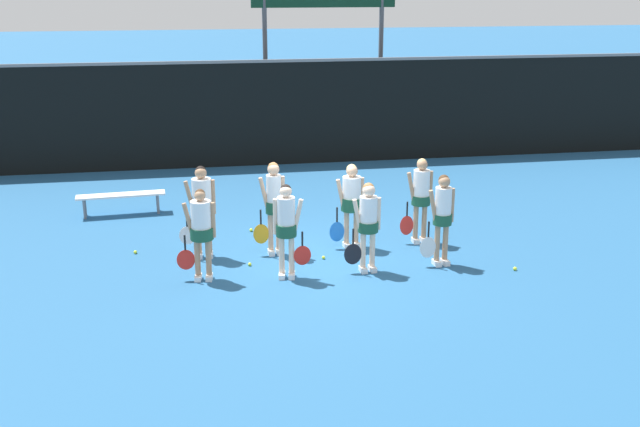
{
  "coord_description": "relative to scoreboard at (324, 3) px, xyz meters",
  "views": [
    {
      "loc": [
        -2.24,
        -12.89,
        5.01
      ],
      "look_at": [
        0.03,
        -0.01,
        0.92
      ],
      "focal_mm": 42.0,
      "sensor_mm": 36.0,
      "label": 1
    }
  ],
  "objects": [
    {
      "name": "ground_plane",
      "position": [
        -1.84,
        -9.63,
        -4.37
      ],
      "size": [
        140.0,
        140.0,
        0.0
      ],
      "primitive_type": "plane",
      "color": "#235684"
    },
    {
      "name": "fence_windscreen",
      "position": [
        -1.84,
        -1.87,
        -2.89
      ],
      "size": [
        60.0,
        0.08,
        2.95
      ],
      "color": "black",
      "rests_on": "ground_plane"
    },
    {
      "name": "scoreboard",
      "position": [
        0.0,
        0.0,
        0.0
      ],
      "size": [
        4.31,
        0.15,
        5.5
      ],
      "color": "#515156",
      "rests_on": "ground_plane"
    },
    {
      "name": "bench_courtside",
      "position": [
        -5.67,
        -6.03,
        -3.96
      ],
      "size": [
        1.95,
        0.51,
        0.48
      ],
      "rotation": [
        0.0,
        0.0,
        0.08
      ],
      "color": "silver",
      "rests_on": "ground_plane"
    },
    {
      "name": "player_0",
      "position": [
        -3.98,
        -10.18,
        -3.41
      ],
      "size": [
        0.69,
        0.4,
        1.63
      ],
      "rotation": [
        0.0,
        0.0,
        -0.13
      ],
      "color": "tan",
      "rests_on": "ground_plane"
    },
    {
      "name": "player_1",
      "position": [
        -2.52,
        -10.34,
        -3.37
      ],
      "size": [
        0.64,
        0.36,
        1.69
      ],
      "rotation": [
        0.0,
        0.0,
        -0.17
      ],
      "color": "beige",
      "rests_on": "ground_plane"
    },
    {
      "name": "player_2",
      "position": [
        -1.07,
        -10.29,
        -3.4
      ],
      "size": [
        0.66,
        0.36,
        1.64
      ],
      "rotation": [
        0.0,
        0.0,
        0.06
      ],
      "color": "beige",
      "rests_on": "ground_plane"
    },
    {
      "name": "player_3",
      "position": [
        0.34,
        -10.2,
        -3.38
      ],
      "size": [
        0.64,
        0.34,
        1.7
      ],
      "rotation": [
        0.0,
        0.0,
        0.09
      ],
      "color": "tan",
      "rests_on": "ground_plane"
    },
    {
      "name": "player_4",
      "position": [
        -3.93,
        -9.05,
        -3.31
      ],
      "size": [
        0.7,
        0.41,
        1.76
      ],
      "rotation": [
        0.0,
        0.0,
        -0.01
      ],
      "color": "tan",
      "rests_on": "ground_plane"
    },
    {
      "name": "player_5",
      "position": [
        -2.6,
        -9.12,
        -3.31
      ],
      "size": [
        0.62,
        0.32,
        1.79
      ],
      "rotation": [
        0.0,
        0.0,
        0.03
      ],
      "color": "tan",
      "rests_on": "ground_plane"
    },
    {
      "name": "player_6",
      "position": [
        -1.08,
        -8.98,
        -3.38
      ],
      "size": [
        0.69,
        0.41,
        1.66
      ],
      "rotation": [
        0.0,
        0.0,
        0.1
      ],
      "color": "tan",
      "rests_on": "ground_plane"
    },
    {
      "name": "player_7",
      "position": [
        0.32,
        -8.95,
        -3.36
      ],
      "size": [
        0.65,
        0.37,
        1.71
      ],
      "rotation": [
        0.0,
        0.0,
        0.04
      ],
      "color": "tan",
      "rests_on": "ground_plane"
    },
    {
      "name": "tennis_ball_0",
      "position": [
        1.58,
        -10.73,
        -4.34
      ],
      "size": [
        0.07,
        0.07,
        0.07
      ],
      "primitive_type": "sphere",
      "color": "#CCE033",
      "rests_on": "ground_plane"
    },
    {
      "name": "tennis_ball_1",
      "position": [
        -3.13,
        -9.68,
        -4.34
      ],
      "size": [
        0.06,
        0.06,
        0.06
      ],
      "primitive_type": "sphere",
      "color": "#CCE033",
      "rests_on": "ground_plane"
    },
    {
      "name": "tennis_ball_2",
      "position": [
        -1.73,
        -9.57,
        -4.34
      ],
      "size": [
        0.06,
        0.06,
        0.06
      ],
      "primitive_type": "sphere",
      "color": "#CCE033",
      "rests_on": "ground_plane"
    },
    {
      "name": "tennis_ball_3",
      "position": [
        -5.23,
        -8.66,
        -4.34
      ],
      "size": [
        0.07,
        0.07,
        0.07
      ],
      "primitive_type": "sphere",
      "color": "#CCE033",
      "rests_on": "ground_plane"
    },
    {
      "name": "tennis_ball_4",
      "position": [
        -2.93,
        -7.72,
        -4.34
      ],
      "size": [
        0.07,
        0.07,
        0.07
      ],
      "primitive_type": "sphere",
      "color": "#CCE033",
      "rests_on": "ground_plane"
    }
  ]
}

